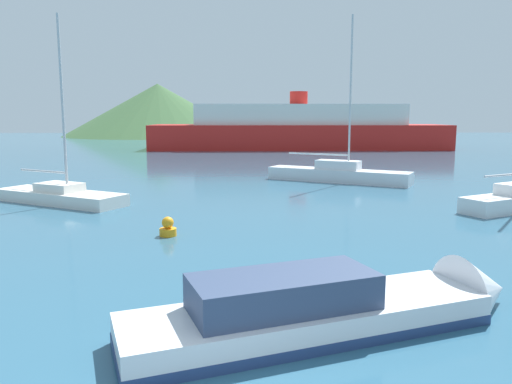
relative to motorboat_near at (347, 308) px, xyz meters
name	(u,v)px	position (x,y,z in m)	size (l,w,h in m)	color
motorboat_near	(347,308)	(0.00, 0.00, 0.00)	(8.47, 4.41, 1.79)	silver
sailboat_inner	(338,173)	(3.97, 21.60, 0.16)	(8.56, 5.94, 10.01)	silver
sailboat_middle	(60,195)	(-10.63, 14.32, 0.03)	(6.96, 5.03, 8.59)	white
ferry_distant	(298,129)	(5.10, 53.88, 2.06)	(36.56, 9.02, 7.11)	red
buoy_marker	(168,228)	(-4.58, 7.61, -0.10)	(0.58, 0.58, 0.67)	orange
hill_west	(158,110)	(-19.61, 97.43, 5.02)	(38.83, 38.83, 10.78)	#3D6038
hill_central	(301,118)	(11.28, 103.17, 3.29)	(38.23, 38.23, 7.34)	#38563D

